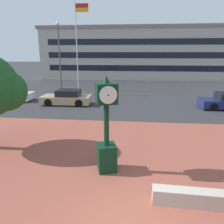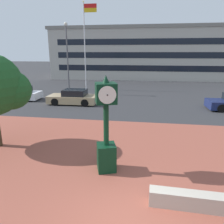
{
  "view_description": "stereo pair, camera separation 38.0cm",
  "coord_description": "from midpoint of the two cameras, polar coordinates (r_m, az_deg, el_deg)",
  "views": [
    {
      "loc": [
        -0.17,
        -4.56,
        4.39
      ],
      "look_at": [
        -0.95,
        3.11,
        2.26
      ],
      "focal_mm": 34.55,
      "sensor_mm": 36.0,
      "label": 1
    },
    {
      "loc": [
        0.21,
        -4.51,
        4.39
      ],
      "look_at": [
        -0.95,
        3.11,
        2.26
      ],
      "focal_mm": 34.55,
      "sensor_mm": 36.0,
      "label": 2
    }
  ],
  "objects": [
    {
      "name": "flagpole_primary",
      "position": [
        26.43,
        -9.5,
        18.15
      ],
      "size": [
        1.56,
        0.14,
        9.88
      ],
      "color": "silver",
      "rests_on": "ground"
    },
    {
      "name": "civic_building",
      "position": [
        41.2,
        6.21,
        15.2
      ],
      "size": [
        31.99,
        13.22,
        8.47
      ],
      "color": "#B2ADA3",
      "rests_on": "ground"
    },
    {
      "name": "planter_wall",
      "position": [
        7.27,
        22.56,
        -20.57
      ],
      "size": [
        3.21,
        0.53,
        0.5
      ],
      "primitive_type": "cube",
      "rotation": [
        0.0,
        0.0,
        -0.04
      ],
      "color": "#ADA393",
      "rests_on": "ground"
    },
    {
      "name": "car_street_mid",
      "position": [
        22.54,
        -26.06,
        4.16
      ],
      "size": [
        4.47,
        2.01,
        1.28
      ],
      "rotation": [
        0.0,
        0.0,
        1.6
      ],
      "color": "silver",
      "rests_on": "ground"
    },
    {
      "name": "car_street_far",
      "position": [
        19.2,
        -12.41,
        3.65
      ],
      "size": [
        4.25,
        1.97,
        1.28
      ],
      "rotation": [
        0.0,
        0.0,
        1.58
      ],
      "color": "tan",
      "rests_on": "ground"
    },
    {
      "name": "plaza_brick_paving",
      "position": [
        8.28,
        4.99,
        -16.58
      ],
      "size": [
        44.0,
        12.97,
        0.01
      ],
      "primitive_type": "cube",
      "color": "brown",
      "rests_on": "ground"
    },
    {
      "name": "street_lamp_post",
      "position": [
        23.87,
        -14.24,
        15.18
      ],
      "size": [
        0.36,
        0.36,
        7.38
      ],
      "color": "#4C4C51",
      "rests_on": "ground"
    },
    {
      "name": "street_clock",
      "position": [
        7.94,
        -2.84,
        -4.52
      ],
      "size": [
        0.9,
        0.92,
        3.65
      ],
      "rotation": [
        0.0,
        0.0,
        0.31
      ],
      "color": "black",
      "rests_on": "ground"
    }
  ]
}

